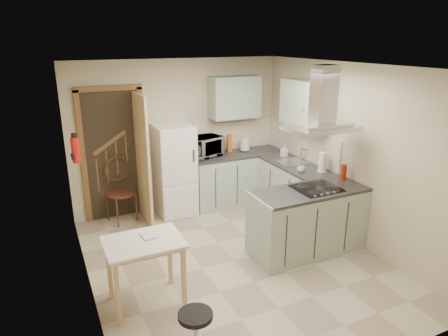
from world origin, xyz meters
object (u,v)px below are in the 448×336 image
fridge (175,170)px  drop_leaf_table (146,272)px  extractor_hood (321,128)px  peninsula (308,221)px  microwave (203,147)px  stool (196,333)px  bentwood_chair (121,193)px

fridge → drop_leaf_table: size_ratio=1.83×
extractor_hood → peninsula: bearing=180.0°
fridge → microwave: 0.63m
stool → peninsula: bearing=28.1°
peninsula → microwave: 2.25m
drop_leaf_table → stool: (0.22, -0.92, -0.17)m
fridge → stool: 3.25m
fridge → drop_leaf_table: bearing=-116.2°
fridge → extractor_hood: bearing=-56.2°
extractor_hood → drop_leaf_table: 2.75m
drop_leaf_table → microwave: (1.60, 2.24, 0.69)m
extractor_hood → bentwood_chair: bearing=137.4°
drop_leaf_table → fridge: bearing=64.1°
microwave → peninsula: bearing=-88.1°
peninsula → stool: (-2.07, -1.11, -0.23)m
drop_leaf_table → stool: size_ratio=1.88×
microwave → stool: bearing=-130.4°
drop_leaf_table → stool: 0.96m
bentwood_chair → microwave: 1.54m
drop_leaf_table → bentwood_chair: bearing=85.5°
bentwood_chair → fridge: bearing=-20.3°
fridge → drop_leaf_table: 2.44m
fridge → microwave: bearing=7.3°
stool → microwave: size_ratio=0.71×
extractor_hood → drop_leaf_table: size_ratio=1.10×
peninsula → stool: size_ratio=3.57×
stool → extractor_hood: bearing=27.0°
peninsula → drop_leaf_table: size_ratio=1.89×
drop_leaf_table → bentwood_chair: 2.23m
fridge → drop_leaf_table: fridge is taller
extractor_hood → microwave: 2.29m
peninsula → extractor_hood: (0.10, 0.00, 1.27)m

